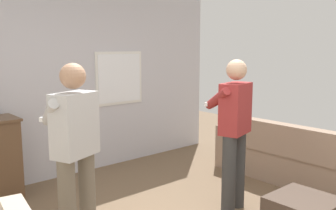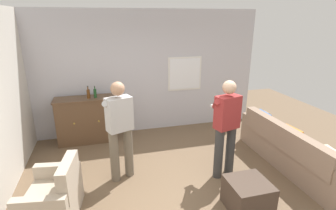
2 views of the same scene
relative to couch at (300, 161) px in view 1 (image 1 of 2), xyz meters
The scene contains 4 objects.
wall_back_with_window 3.35m from the couch, 129.71° to the left, with size 5.20×0.15×2.80m.
couch is the anchor object (origin of this frame).
person_standing_left 3.04m from the couch, behind, with size 0.52×0.52×1.68m.
person_standing_right 1.39m from the couch, behind, with size 0.54×0.52×1.68m.
Camera 1 is at (-2.35, -2.19, 1.82)m, focal length 40.00 mm.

